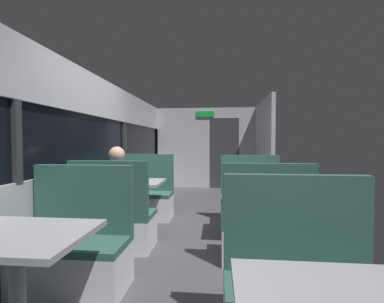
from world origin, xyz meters
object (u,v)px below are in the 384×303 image
object	(u,v)px
coffee_cup_primary	(251,182)
bench_rear_aisle_facing_entry	(251,204)
dining_table_mid_window	(132,188)
bench_front_aisle_facing_entry	(302,303)
dining_table_near_window	(17,248)
bench_mid_window_facing_entry	(145,199)
seated_passenger	(116,204)
dining_table_rear_aisle	(257,192)
bench_rear_aisle_facing_end	(265,233)
bench_mid_window_facing_end	(114,222)
bench_near_window_facing_entry	(75,252)

from	to	relation	value
coffee_cup_primary	bench_rear_aisle_facing_entry	bearing A→B (deg)	83.31
dining_table_mid_window	coffee_cup_primary	distance (m)	1.73
bench_front_aisle_facing_entry	dining_table_near_window	bearing A→B (deg)	-176.82
bench_mid_window_facing_entry	seated_passenger	size ratio (longest dim) A/B	0.87
dining_table_rear_aisle	bench_rear_aisle_facing_entry	xyz separation A→B (m)	(0.00, 0.70, -0.31)
coffee_cup_primary	seated_passenger	bearing A→B (deg)	-167.57
bench_rear_aisle_facing_entry	coffee_cup_primary	world-z (taller)	bench_rear_aisle_facing_entry
bench_front_aisle_facing_entry	seated_passenger	bearing A→B (deg)	138.49
bench_rear_aisle_facing_end	coffee_cup_primary	distance (m)	0.80
bench_rear_aisle_facing_entry	coffee_cup_primary	size ratio (longest dim) A/B	12.22
dining_table_rear_aisle	bench_mid_window_facing_end	bearing A→B (deg)	-164.41
coffee_cup_primary	dining_table_rear_aisle	bearing A→B (deg)	30.48
bench_rear_aisle_facing_end	bench_rear_aisle_facing_entry	bearing A→B (deg)	90.00
bench_mid_window_facing_end	seated_passenger	bearing A→B (deg)	90.00
bench_mid_window_facing_end	bench_mid_window_facing_entry	xyz separation A→B (m)	(0.00, 1.40, 0.00)
bench_mid_window_facing_end	bench_front_aisle_facing_entry	world-z (taller)	same
dining_table_near_window	bench_rear_aisle_facing_entry	bearing A→B (deg)	57.51
dining_table_mid_window	bench_rear_aisle_facing_entry	xyz separation A→B (m)	(1.79, 0.50, -0.31)
bench_near_window_facing_entry	bench_rear_aisle_facing_entry	bearing A→B (deg)	49.70
bench_rear_aisle_facing_entry	dining_table_near_window	bearing A→B (deg)	-122.49
bench_near_window_facing_entry	bench_rear_aisle_facing_end	size ratio (longest dim) A/B	1.00
dining_table_mid_window	seated_passenger	xyz separation A→B (m)	(0.00, -0.63, -0.10)
dining_table_mid_window	bench_mid_window_facing_end	xyz separation A→B (m)	(0.00, -0.70, -0.31)
bench_mid_window_facing_entry	bench_rear_aisle_facing_end	distance (m)	2.40
seated_passenger	coffee_cup_primary	bearing A→B (deg)	12.43
bench_mid_window_facing_entry	coffee_cup_primary	size ratio (longest dim) A/B	12.22
dining_table_mid_window	dining_table_near_window	bearing A→B (deg)	-90.00
bench_rear_aisle_facing_entry	bench_front_aisle_facing_entry	bearing A→B (deg)	-90.00
bench_rear_aisle_facing_entry	dining_table_mid_window	bearing A→B (deg)	-164.41
dining_table_mid_window	dining_table_rear_aisle	xyz separation A→B (m)	(1.79, -0.20, 0.00)
coffee_cup_primary	bench_rear_aisle_facing_end	bearing A→B (deg)	-82.25
dining_table_near_window	seated_passenger	size ratio (longest dim) A/B	0.71
bench_mid_window_facing_end	bench_front_aisle_facing_entry	distance (m)	2.34
dining_table_near_window	bench_rear_aisle_facing_end	bearing A→B (deg)	38.26
bench_front_aisle_facing_entry	bench_mid_window_facing_end	bearing A→B (deg)	139.81
bench_mid_window_facing_entry	bench_rear_aisle_facing_end	size ratio (longest dim) A/B	1.00
bench_mid_window_facing_entry	seated_passenger	bearing A→B (deg)	-90.00
bench_near_window_facing_entry	bench_mid_window_facing_end	distance (m)	0.91
bench_rear_aisle_facing_entry	seated_passenger	distance (m)	2.13
dining_table_near_window	seated_passenger	bearing A→B (deg)	90.00
dining_table_near_window	dining_table_mid_window	distance (m)	2.31
dining_table_near_window	bench_front_aisle_facing_entry	distance (m)	1.82
bench_front_aisle_facing_entry	coffee_cup_primary	xyz separation A→B (m)	(-0.09, 1.96, 0.46)
bench_mid_window_facing_end	dining_table_rear_aisle	size ratio (longest dim) A/B	1.22
bench_rear_aisle_facing_end	seated_passenger	size ratio (longest dim) A/B	0.87
dining_table_near_window	bench_near_window_facing_entry	distance (m)	0.77
bench_front_aisle_facing_entry	dining_table_rear_aisle	xyz separation A→B (m)	(0.00, 2.01, 0.31)
bench_rear_aisle_facing_entry	coffee_cup_primary	distance (m)	0.88
dining_table_rear_aisle	seated_passenger	bearing A→B (deg)	-166.58
dining_table_rear_aisle	coffee_cup_primary	size ratio (longest dim) A/B	10.00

